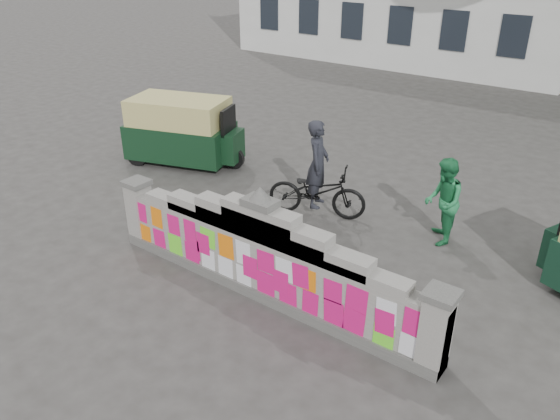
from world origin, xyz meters
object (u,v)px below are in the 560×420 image
at_px(cyclist_rider, 317,175).
at_px(pedestrian, 443,202).
at_px(cyclist_bike, 317,192).
at_px(rickshaw_left, 183,130).

distance_m(cyclist_rider, pedestrian, 2.63).
bearing_deg(cyclist_bike, rickshaw_left, 62.77).
height_order(cyclist_bike, cyclist_rider, cyclist_rider).
xyz_separation_m(cyclist_rider, rickshaw_left, (-4.56, 0.50, -0.05)).
distance_m(cyclist_bike, rickshaw_left, 4.60).
height_order(pedestrian, rickshaw_left, pedestrian).
relative_size(cyclist_bike, cyclist_rider, 1.12).
relative_size(cyclist_bike, pedestrian, 1.22).
xyz_separation_m(cyclist_bike, pedestrian, (2.58, 0.50, 0.31)).
bearing_deg(cyclist_rider, pedestrian, -100.04).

